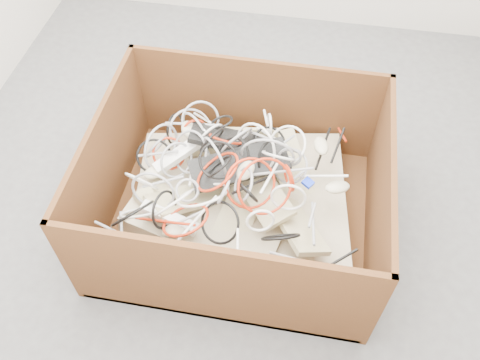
% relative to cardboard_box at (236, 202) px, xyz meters
% --- Properties ---
extents(ground, '(3.00, 3.00, 0.00)m').
position_rel_cardboard_box_xyz_m(ground, '(-0.12, 0.28, -0.14)').
color(ground, '#4B4C4E').
rests_on(ground, ground).
extents(cardboard_box, '(1.29, 1.08, 0.61)m').
position_rel_cardboard_box_xyz_m(cardboard_box, '(0.00, 0.00, 0.00)').
color(cardboard_box, '#402210').
rests_on(cardboard_box, ground).
extents(keyboard_pile, '(0.91, 0.80, 0.35)m').
position_rel_cardboard_box_xyz_m(keyboard_pile, '(0.01, 0.04, 0.13)').
color(keyboard_pile, '#BEB086').
rests_on(keyboard_pile, cardboard_box).
extents(mice_scatter, '(0.96, 0.78, 0.21)m').
position_rel_cardboard_box_xyz_m(mice_scatter, '(0.05, -0.09, 0.20)').
color(mice_scatter, beige).
rests_on(mice_scatter, keyboard_pile).
extents(power_strip_left, '(0.25, 0.24, 0.12)m').
position_rel_cardboard_box_xyz_m(power_strip_left, '(-0.26, 0.08, 0.23)').
color(power_strip_left, white).
rests_on(power_strip_left, keyboard_pile).
extents(power_strip_right, '(0.27, 0.11, 0.09)m').
position_rel_cardboard_box_xyz_m(power_strip_right, '(-0.24, -0.26, 0.18)').
color(power_strip_right, white).
rests_on(power_strip_right, keyboard_pile).
extents(vga_plug, '(0.06, 0.06, 0.03)m').
position_rel_cardboard_box_xyz_m(vga_plug, '(0.33, 0.00, 0.23)').
color(vga_plug, '#0D27C8').
rests_on(vga_plug, keyboard_pile).
extents(cable_tangle, '(1.12, 0.92, 0.41)m').
position_rel_cardboard_box_xyz_m(cable_tangle, '(-0.08, -0.00, 0.26)').
color(cable_tangle, gray).
rests_on(cable_tangle, keyboard_pile).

